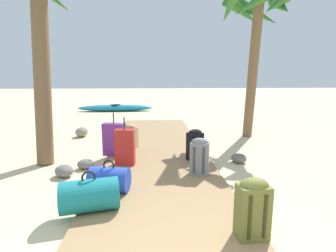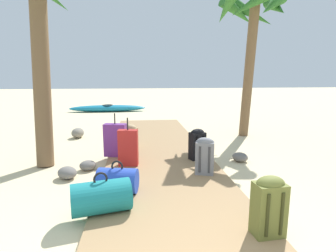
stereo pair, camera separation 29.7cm
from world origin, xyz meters
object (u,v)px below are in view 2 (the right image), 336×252
object	(u,v)px
duffel_bag_blue	(118,180)
palm_tree_near_right	(251,21)
backpack_black	(197,143)
backpack_grey	(205,155)
duffel_bag_teal	(101,197)
suitcase_red	(128,148)
suitcase_purple	(115,140)
backpack_tan	(130,136)
kayak	(108,108)
backpack_olive	(269,205)

from	to	relation	value
duffel_bag_blue	palm_tree_near_right	world-z (taller)	palm_tree_near_right
backpack_black	backpack_grey	world-z (taller)	backpack_grey
duffel_bag_teal	suitcase_red	bearing A→B (deg)	80.99
suitcase_purple	backpack_grey	size ratio (longest dim) A/B	1.41
suitcase_red	duffel_bag_teal	size ratio (longest dim) A/B	1.16
backpack_tan	duffel_bag_teal	xyz separation A→B (m)	(-0.26, -2.79, -0.09)
backpack_black	duffel_bag_blue	world-z (taller)	backpack_black
backpack_black	kayak	xyz separation A→B (m)	(-2.44, 7.79, -0.23)
duffel_bag_blue	duffel_bag_teal	xyz separation A→B (m)	(-0.15, -0.54, 0.02)
duffel_bag_blue	backpack_olive	bearing A→B (deg)	-37.43
backpack_black	palm_tree_near_right	world-z (taller)	palm_tree_near_right
backpack_black	backpack_tan	xyz separation A→B (m)	(-1.29, 0.92, -0.03)
duffel_bag_blue	backpack_tan	world-z (taller)	backpack_tan
suitcase_purple	duffel_bag_blue	world-z (taller)	suitcase_purple
kayak	duffel_bag_blue	bearing A→B (deg)	-83.44
duffel_bag_blue	duffel_bag_teal	bearing A→B (deg)	-105.50
backpack_tan	duffel_bag_blue	bearing A→B (deg)	-92.78
backpack_grey	kayak	world-z (taller)	backpack_grey
duffel_bag_blue	backpack_olive	size ratio (longest dim) A/B	0.95
suitcase_red	palm_tree_near_right	bearing A→B (deg)	36.64
palm_tree_near_right	backpack_grey	bearing A→B (deg)	-123.05
suitcase_purple	duffel_bag_blue	bearing A→B (deg)	-85.05
backpack_tan	kayak	world-z (taller)	backpack_tan
suitcase_red	kayak	distance (m)	8.09
duffel_bag_teal	kayak	world-z (taller)	duffel_bag_teal
suitcase_red	backpack_grey	bearing A→B (deg)	-24.76
backpack_black	suitcase_red	size ratio (longest dim) A/B	0.69
backpack_olive	backpack_tan	world-z (taller)	backpack_olive
backpack_grey	duffel_bag_teal	bearing A→B (deg)	-143.77
backpack_tan	backpack_grey	world-z (taller)	backpack_grey
duffel_bag_teal	backpack_grey	distance (m)	1.85
duffel_bag_blue	duffel_bag_teal	world-z (taller)	duffel_bag_teal
duffel_bag_blue	backpack_tan	size ratio (longest dim) A/B	1.11
suitcase_purple	backpack_tan	bearing A→B (deg)	63.68
backpack_black	duffel_bag_blue	size ratio (longest dim) A/B	1.00
backpack_olive	duffel_bag_teal	xyz separation A→B (m)	(-1.70, 0.65, -0.13)
palm_tree_near_right	kayak	size ratio (longest dim) A/B	1.09
backpack_olive	kayak	distance (m)	10.63
duffel_bag_blue	suitcase_red	xyz separation A→B (m)	(0.11, 1.12, 0.15)
backpack_tan	suitcase_red	bearing A→B (deg)	-89.78
backpack_olive	backpack_tan	bearing A→B (deg)	112.70
suitcase_purple	backpack_olive	xyz separation A→B (m)	(1.70, -2.91, 0.00)
backpack_olive	palm_tree_near_right	xyz separation A→B (m)	(1.66, 4.61, 2.60)
backpack_black	backpack_olive	bearing A→B (deg)	-86.57
suitcase_purple	backpack_olive	distance (m)	3.37
palm_tree_near_right	suitcase_purple	bearing A→B (deg)	-153.23
kayak	backpack_grey	bearing A→B (deg)	-74.41
backpack_grey	kayak	distance (m)	8.90
backpack_olive	kayak	size ratio (longest dim) A/B	0.18
duffel_bag_blue	backpack_grey	world-z (taller)	backpack_grey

